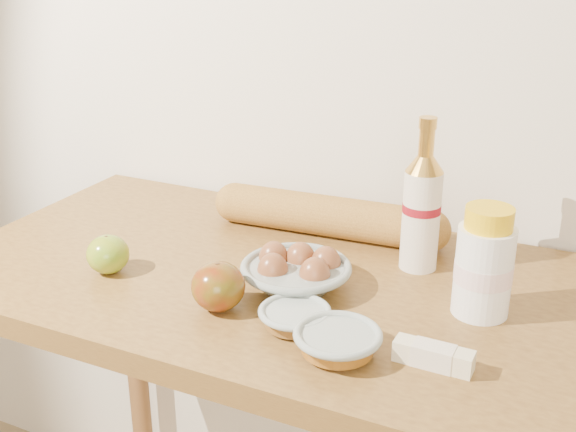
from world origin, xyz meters
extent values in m
cube|color=silver|center=(0.00, 1.51, 1.30)|extent=(3.50, 0.02, 2.60)
cube|color=olive|center=(0.00, 1.18, 0.88)|extent=(1.20, 0.60, 0.04)
cylinder|color=brown|center=(-0.55, 1.43, 0.43)|extent=(0.05, 0.05, 0.86)
cylinder|color=beige|center=(0.17, 1.30, 0.98)|extent=(0.07, 0.07, 0.17)
cylinder|color=maroon|center=(0.17, 1.30, 1.01)|extent=(0.07, 0.07, 0.01)
cone|color=gold|center=(0.17, 1.30, 1.08)|extent=(0.07, 0.07, 0.03)
cylinder|color=gold|center=(0.17, 1.30, 1.12)|extent=(0.03, 0.03, 0.04)
cylinder|color=gold|center=(0.17, 1.30, 1.15)|extent=(0.03, 0.03, 0.02)
cylinder|color=white|center=(0.30, 1.19, 0.97)|extent=(0.08, 0.08, 0.14)
cylinder|color=#F3CECC|center=(0.30, 1.19, 0.97)|extent=(0.09, 0.09, 0.03)
cylinder|color=yellow|center=(0.30, 1.19, 1.05)|extent=(0.07, 0.07, 0.03)
torus|color=gray|center=(0.01, 1.15, 0.93)|extent=(0.21, 0.21, 0.01)
ellipsoid|color=brown|center=(-0.01, 1.13, 0.93)|extent=(0.06, 0.06, 0.06)
ellipsoid|color=brown|center=(0.05, 1.14, 0.93)|extent=(0.06, 0.06, 0.06)
ellipsoid|color=brown|center=(0.01, 1.18, 0.93)|extent=(0.06, 0.06, 0.06)
ellipsoid|color=brown|center=(-0.03, 1.17, 0.93)|extent=(0.06, 0.06, 0.06)
ellipsoid|color=brown|center=(0.05, 1.19, 0.93)|extent=(0.06, 0.06, 0.06)
cylinder|color=#B48237|center=(-0.02, 1.37, 0.94)|extent=(0.38, 0.10, 0.08)
sphere|color=#B48237|center=(-0.21, 1.35, 0.94)|extent=(0.08, 0.08, 0.08)
sphere|color=#B48237|center=(0.17, 1.38, 0.94)|extent=(0.08, 0.08, 0.08)
ellipsoid|color=#A29820|center=(-0.29, 1.07, 0.93)|extent=(0.08, 0.08, 0.06)
cylinder|color=#51371B|center=(-0.29, 1.07, 0.96)|extent=(0.01, 0.01, 0.01)
ellipsoid|color=maroon|center=(-0.06, 1.04, 0.94)|extent=(0.10, 0.10, 0.08)
cylinder|color=#4B2F19|center=(-0.06, 1.04, 0.97)|extent=(0.01, 0.01, 0.01)
torus|color=#94A29D|center=(0.06, 1.04, 0.93)|extent=(0.13, 0.13, 0.01)
cylinder|color=brown|center=(0.06, 1.04, 0.91)|extent=(0.10, 0.10, 0.02)
torus|color=#8E9B95|center=(0.15, 1.00, 0.93)|extent=(0.13, 0.13, 0.01)
cylinder|color=brown|center=(0.15, 1.00, 0.92)|extent=(0.11, 0.11, 0.02)
cube|color=beige|center=(0.27, 1.03, 0.91)|extent=(0.11, 0.03, 0.03)
cube|color=beige|center=(0.27, 1.03, 0.91)|extent=(0.06, 0.03, 0.03)
camera|label=1|loc=(0.44, 0.22, 1.44)|focal=45.00mm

